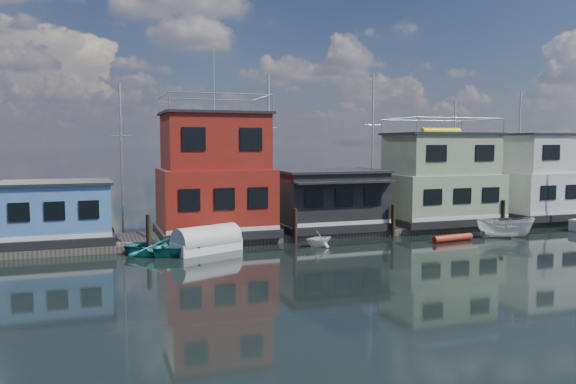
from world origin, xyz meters
name	(u,v)px	position (x,y,z in m)	size (l,w,h in m)	color
ground	(433,269)	(0.00, 0.00, 0.00)	(160.00, 160.00, 0.00)	black
dock	(335,230)	(0.00, 12.00, 0.20)	(48.00, 5.00, 0.40)	#595147
houseboat_blue	(57,212)	(-18.00, 12.00, 2.21)	(6.40, 4.90, 3.66)	black
houseboat_red	(215,177)	(-8.50, 12.00, 4.10)	(7.40, 5.90, 11.86)	black
houseboat_dark	(329,199)	(-0.50, 11.98, 2.42)	(7.40, 6.10, 4.06)	black
houseboat_green	(440,180)	(8.50, 12.00, 3.55)	(8.40, 5.90, 7.03)	black
houseboat_white	(546,178)	(18.50, 12.00, 3.54)	(8.40, 5.90, 6.66)	black
pilings	(348,223)	(-0.33, 9.20, 1.10)	(42.28, 0.28, 2.20)	#2D2116
background_masts	(359,152)	(4.76, 18.00, 5.55)	(36.40, 0.16, 12.00)	silver
dinghy_teal	(164,247)	(-12.27, 8.04, 0.45)	(3.09, 4.33, 0.90)	teal
red_kayak	(453,238)	(5.78, 6.47, 0.22)	(0.45, 0.45, 3.05)	#B72A13
tarp_runabout	(207,242)	(-9.82, 8.18, 0.61)	(4.34, 3.03, 1.64)	white
motorboat	(505,227)	(9.87, 6.42, 0.71)	(1.39, 3.68, 1.42)	silver
dinghy_white	(318,238)	(-3.01, 7.72, 0.51)	(1.67, 1.93, 1.02)	silver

